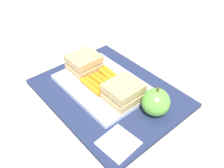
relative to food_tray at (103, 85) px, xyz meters
The scene contains 8 objects.
ground_plane 0.03m from the food_tray, ahead, with size 2.40×2.40×0.00m, color #B7AD99.
lunchbag_mat 0.03m from the food_tray, ahead, with size 0.36×0.28×0.01m, color navy.
food_tray is the anchor object (origin of this frame).
sandwich_half_left 0.08m from the food_tray, behind, with size 0.07×0.08×0.04m.
sandwich_half_right 0.08m from the food_tray, ahead, with size 0.07×0.08×0.04m.
carrot_sticks_bundle 0.01m from the food_tray, 138.96° to the left, with size 0.08×0.09×0.02m.
apple 0.15m from the food_tray, 12.49° to the left, with size 0.06×0.06×0.08m.
paper_napkin 0.18m from the food_tray, 28.80° to the right, with size 0.07×0.07×0.00m, color white.
Camera 1 is at (0.35, -0.29, 0.41)m, focal length 38.50 mm.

